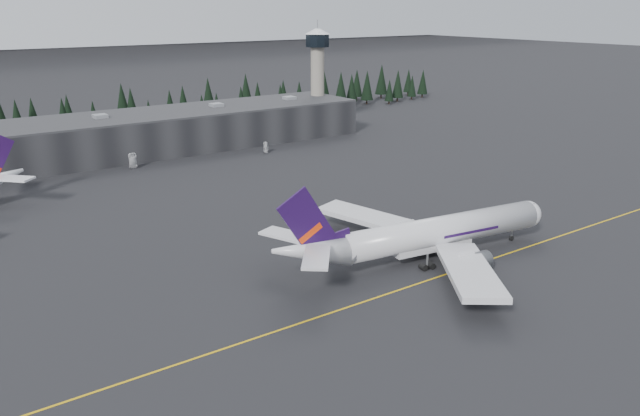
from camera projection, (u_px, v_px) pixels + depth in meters
ground at (387, 287)px, 106.82m from camera, size 1400.00×1400.00×0.00m
taxiline at (395, 291)px, 105.26m from camera, size 400.00×0.40×0.02m
terminal at (134, 134)px, 202.01m from camera, size 160.00×30.00×12.60m
control_tower at (317, 67)px, 240.16m from camera, size 10.00×10.00×37.70m
treeline at (99, 115)px, 230.39m from camera, size 360.00×20.00×15.00m
jet_main at (420, 235)px, 116.73m from camera, size 59.84×54.88×17.67m
gse_vehicle_a at (133, 166)px, 184.75m from camera, size 2.86×5.05×1.33m
gse_vehicle_b at (266, 151)px, 204.25m from camera, size 4.03×2.68×1.28m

